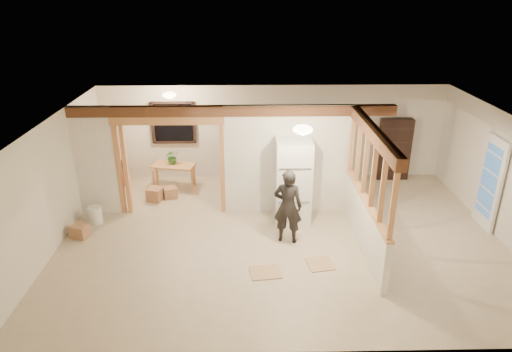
{
  "coord_description": "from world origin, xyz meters",
  "views": [
    {
      "loc": [
        -0.7,
        -8.27,
        4.88
      ],
      "look_at": [
        -0.51,
        0.4,
        1.21
      ],
      "focal_mm": 32.0,
      "sensor_mm": 36.0,
      "label": 1
    }
  ],
  "objects_px": {
    "work_table": "(174,177)",
    "shop_vac": "(118,173)",
    "refrigerator": "(293,181)",
    "bookshelf": "(394,149)",
    "woman": "(288,206)"
  },
  "relations": [
    {
      "from": "refrigerator",
      "to": "bookshelf",
      "type": "distance_m",
      "value": 3.69
    },
    {
      "from": "woman",
      "to": "bookshelf",
      "type": "height_order",
      "value": "bookshelf"
    },
    {
      "from": "bookshelf",
      "to": "shop_vac",
      "type": "bearing_deg",
      "value": -177.82
    },
    {
      "from": "refrigerator",
      "to": "work_table",
      "type": "relative_size",
      "value": 1.76
    },
    {
      "from": "woman",
      "to": "shop_vac",
      "type": "height_order",
      "value": "woman"
    },
    {
      "from": "refrigerator",
      "to": "bookshelf",
      "type": "bearing_deg",
      "value": 37.97
    },
    {
      "from": "woman",
      "to": "shop_vac",
      "type": "xyz_separation_m",
      "value": [
        -4.17,
        2.93,
        -0.47
      ]
    },
    {
      "from": "shop_vac",
      "to": "work_table",
      "type": "bearing_deg",
      "value": -10.96
    },
    {
      "from": "refrigerator",
      "to": "woman",
      "type": "relative_size",
      "value": 1.18
    },
    {
      "from": "refrigerator",
      "to": "work_table",
      "type": "bearing_deg",
      "value": 149.15
    },
    {
      "from": "woman",
      "to": "shop_vac",
      "type": "relative_size",
      "value": 2.53
    },
    {
      "from": "refrigerator",
      "to": "woman",
      "type": "xyz_separation_m",
      "value": [
        -0.19,
        -0.94,
        -0.14
      ]
    },
    {
      "from": "woman",
      "to": "shop_vac",
      "type": "bearing_deg",
      "value": -22.18
    },
    {
      "from": "work_table",
      "to": "shop_vac",
      "type": "xyz_separation_m",
      "value": [
        -1.51,
        0.29,
        -0.02
      ]
    },
    {
      "from": "shop_vac",
      "to": "bookshelf",
      "type": "distance_m",
      "value": 7.3
    }
  ]
}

